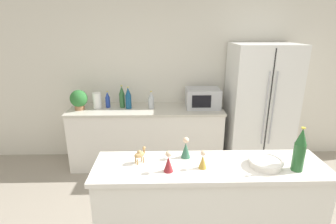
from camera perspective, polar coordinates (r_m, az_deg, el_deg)
The scene contains 17 objects.
wall_back at distance 4.02m, azimuth 1.43°, elevation 7.66°, with size 8.00×0.06×2.55m.
back_counter at distance 3.95m, azimuth -4.62°, elevation -5.25°, with size 2.21×0.63×0.88m.
refrigerator at distance 3.99m, azimuth 19.19°, elevation 0.92°, with size 0.87×0.70×1.79m.
bar_counter at distance 2.33m, azimuth 8.52°, elevation -22.21°, with size 1.76×0.47×1.02m.
potted_plant at distance 3.89m, azimuth -18.84°, elevation 2.65°, with size 0.24×0.24×0.28m.
paper_towel_roll at distance 3.89m, azimuth -15.19°, elevation 2.46°, with size 0.12×0.12×0.23m.
microwave at distance 3.81m, azimuth 7.55°, elevation 3.03°, with size 0.48×0.37×0.28m.
back_bottle_0 at distance 3.77m, azimuth -8.63°, elevation 2.99°, with size 0.08×0.08×0.32m.
back_bottle_1 at distance 3.75m, azimuth -3.67°, elevation 2.57°, with size 0.08×0.08×0.25m.
back_bottle_2 at distance 3.84m, azimuth -9.98°, elevation 3.24°, with size 0.08×0.08×0.32m.
back_bottle_3 at distance 3.89m, azimuth -13.00°, elevation 2.61°, with size 0.07×0.07×0.24m.
wine_bottle at distance 2.09m, azimuth 26.74°, elevation -7.42°, with size 0.08×0.08×0.33m.
fruit_bowl at distance 2.11m, azimuth 20.50°, elevation -10.26°, with size 0.25×0.25×0.06m.
camel_figurine at distance 2.02m, azimuth -6.14°, elevation -9.12°, with size 0.10×0.09×0.13m.
wise_man_figurine_blue at distance 2.09m, azimuth 3.88°, elevation -7.99°, with size 0.07×0.07×0.17m.
wise_man_figurine_crimson at distance 1.96m, azimuth 7.58°, elevation -10.46°, with size 0.06×0.06×0.14m.
wise_man_figurine_purple at distance 1.90m, azimuth 0.09°, elevation -10.97°, with size 0.07×0.07×0.16m.
Camera 1 is at (-0.19, -1.22, 2.02)m, focal length 28.00 mm.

